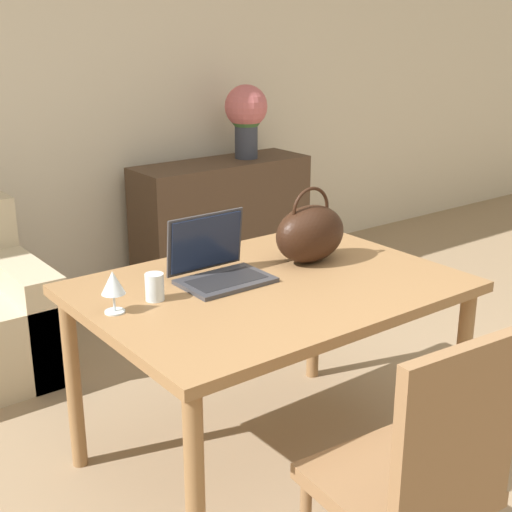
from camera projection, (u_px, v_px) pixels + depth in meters
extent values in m
cube|color=beige|center=(26.00, 84.00, 4.06)|extent=(10.00, 0.06, 2.70)
cube|color=olive|center=(270.00, 288.00, 2.66)|extent=(1.36, 0.99, 0.04)
cylinder|color=olive|center=(195.00, 498.00, 2.09)|extent=(0.06, 0.06, 0.73)
cylinder|color=olive|center=(461.00, 376.00, 2.81)|extent=(0.06, 0.06, 0.73)
cylinder|color=olive|center=(73.00, 383.00, 2.75)|extent=(0.06, 0.06, 0.73)
cylinder|color=olive|center=(314.00, 308.00, 3.47)|extent=(0.06, 0.06, 0.73)
cube|color=olive|center=(396.00, 484.00, 2.07)|extent=(0.47, 0.47, 0.05)
cube|color=olive|center=(457.00, 435.00, 1.82)|extent=(0.42, 0.07, 0.50)
cylinder|color=olive|center=(394.00, 493.00, 2.38)|extent=(0.04, 0.04, 0.39)
cube|color=#C1B293|center=(20.00, 311.00, 3.65)|extent=(0.20, 0.82, 0.56)
cube|color=#4C3828|center=(222.00, 223.00, 4.73)|extent=(1.19, 0.40, 0.83)
cube|color=#38383D|center=(226.00, 281.00, 2.65)|extent=(0.33, 0.23, 0.02)
cube|color=black|center=(227.00, 279.00, 2.65)|extent=(0.28, 0.15, 0.00)
cube|color=#38383D|center=(205.00, 242.00, 2.72)|extent=(0.33, 0.03, 0.23)
cube|color=#19233D|center=(206.00, 242.00, 2.71)|extent=(0.31, 0.03, 0.20)
cylinder|color=silver|center=(155.00, 287.00, 2.48)|extent=(0.07, 0.07, 0.10)
cylinder|color=silver|center=(115.00, 312.00, 2.39)|extent=(0.07, 0.07, 0.01)
cylinder|color=silver|center=(114.00, 302.00, 2.38)|extent=(0.01, 0.01, 0.06)
cone|color=silver|center=(113.00, 282.00, 2.36)|extent=(0.08, 0.08, 0.08)
ellipsoid|color=black|center=(310.00, 234.00, 2.86)|extent=(0.32, 0.20, 0.23)
torus|color=black|center=(311.00, 210.00, 2.82)|extent=(0.19, 0.01, 0.19)
cylinder|color=#333847|center=(246.00, 140.00, 4.68)|extent=(0.15, 0.15, 0.23)
sphere|color=#3D6B38|center=(246.00, 115.00, 4.63)|extent=(0.21, 0.21, 0.21)
sphere|color=#C6666B|center=(246.00, 106.00, 4.61)|extent=(0.28, 0.28, 0.28)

